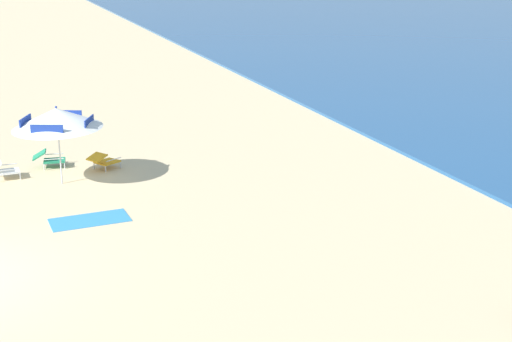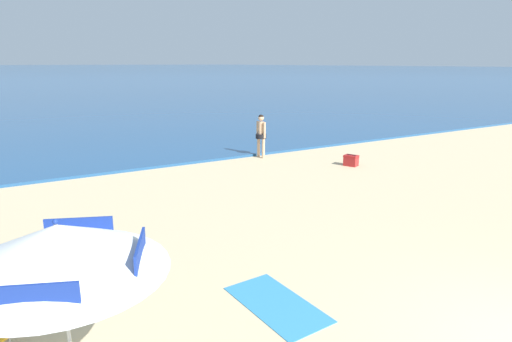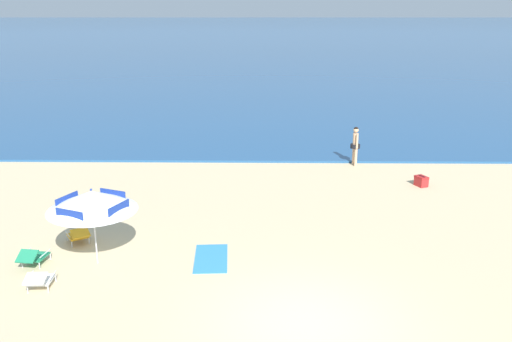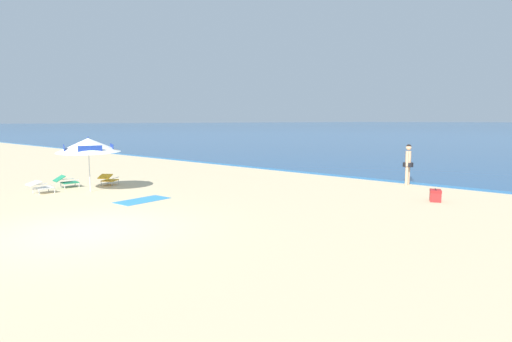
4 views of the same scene
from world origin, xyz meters
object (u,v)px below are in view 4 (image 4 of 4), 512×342
(lounge_chair_facing_sea, at_px, (108,179))
(lounge_chair_under_umbrella, at_px, (66,181))
(lounge_chair_beside_umbrella, at_px, (40,186))
(beach_umbrella_striped_main, at_px, (88,145))
(beach_towel, at_px, (142,200))
(cooler_box, at_px, (435,195))
(person_standing_near_shore, at_px, (408,162))

(lounge_chair_facing_sea, bearing_deg, lounge_chair_under_umbrella, -117.13)
(lounge_chair_beside_umbrella, bearing_deg, lounge_chair_under_umbrella, 118.56)
(beach_umbrella_striped_main, xyz_separation_m, beach_towel, (3.05, 0.32, -1.79))
(beach_towel, bearing_deg, lounge_chair_under_umbrella, -173.81)
(lounge_chair_beside_umbrella, distance_m, beach_towel, 4.40)
(lounge_chair_beside_umbrella, height_order, lounge_chair_facing_sea, lounge_chair_facing_sea)
(beach_umbrella_striped_main, distance_m, cooler_box, 12.76)
(lounge_chair_beside_umbrella, relative_size, lounge_chair_facing_sea, 0.88)
(lounge_chair_beside_umbrella, distance_m, person_standing_near_shore, 14.74)
(cooler_box, bearing_deg, lounge_chair_beside_umbrella, -144.46)
(cooler_box, bearing_deg, lounge_chair_under_umbrella, -150.30)
(beach_umbrella_striped_main, bearing_deg, person_standing_near_shore, 48.93)
(lounge_chair_beside_umbrella, bearing_deg, beach_umbrella_striped_main, 56.57)
(cooler_box, xyz_separation_m, beach_towel, (-7.61, -6.51, -0.20))
(lounge_chair_under_umbrella, relative_size, lounge_chair_facing_sea, 0.94)
(person_standing_near_shore, bearing_deg, beach_umbrella_striped_main, -131.07)
(lounge_chair_facing_sea, relative_size, beach_towel, 0.56)
(lounge_chair_beside_umbrella, relative_size, beach_towel, 0.49)
(beach_umbrella_striped_main, height_order, person_standing_near_shore, beach_umbrella_striped_main)
(lounge_chair_facing_sea, height_order, cooler_box, lounge_chair_facing_sea)
(lounge_chair_facing_sea, bearing_deg, beach_towel, -13.27)
(beach_umbrella_striped_main, xyz_separation_m, cooler_box, (10.65, 6.84, -1.60))
(person_standing_near_shore, bearing_deg, beach_towel, -120.09)
(lounge_chair_under_umbrella, xyz_separation_m, lounge_chair_facing_sea, (0.74, 1.45, 0.01))
(lounge_chair_beside_umbrella, xyz_separation_m, cooler_box, (11.62, 8.30, -0.08))
(cooler_box, relative_size, beach_towel, 0.33)
(lounge_chair_beside_umbrella, bearing_deg, lounge_chair_facing_sea, 89.04)
(lounge_chair_under_umbrella, height_order, lounge_chair_beside_umbrella, lounge_chair_under_umbrella)
(lounge_chair_facing_sea, bearing_deg, person_standing_near_shore, 42.06)
(lounge_chair_facing_sea, relative_size, person_standing_near_shore, 0.58)
(lounge_chair_under_umbrella, height_order, beach_towel, lounge_chair_under_umbrella)
(lounge_chair_beside_umbrella, height_order, person_standing_near_shore, person_standing_near_shore)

